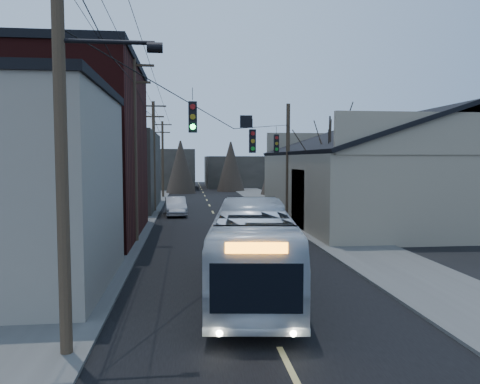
{
  "coord_description": "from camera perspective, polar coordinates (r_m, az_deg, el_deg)",
  "views": [
    {
      "loc": [
        -2.21,
        -7.9,
        4.59
      ],
      "look_at": [
        0.34,
        14.39,
        3.0
      ],
      "focal_mm": 35.0,
      "sensor_mm": 36.0,
      "label": 1
    }
  ],
  "objects": [
    {
      "name": "road_surface",
      "position": [
        38.24,
        -3.16,
        -2.83
      ],
      "size": [
        9.0,
        110.0,
        0.02
      ],
      "primitive_type": "cube",
      "color": "black",
      "rests_on": "ground"
    },
    {
      "name": "sidewalk_left",
      "position": [
        38.41,
        -12.9,
        -2.82
      ],
      "size": [
        4.0,
        110.0,
        0.12
      ],
      "primitive_type": "cube",
      "color": "#474744",
      "rests_on": "ground"
    },
    {
      "name": "sidewalk_right",
      "position": [
        39.15,
        6.39,
        -2.61
      ],
      "size": [
        4.0,
        110.0,
        0.12
      ],
      "primitive_type": "cube",
      "color": "#474744",
      "rests_on": "ground"
    },
    {
      "name": "building_brick",
      "position": [
        28.97,
        -22.19,
        4.57
      ],
      "size": [
        10.0,
        12.0,
        10.0
      ],
      "primitive_type": "cube",
      "color": "black",
      "rests_on": "ground"
    },
    {
      "name": "building_left_far",
      "position": [
        44.51,
        -15.96,
        2.5
      ],
      "size": [
        9.0,
        14.0,
        7.0
      ],
      "primitive_type": "cube",
      "color": "#302C26",
      "rests_on": "ground"
    },
    {
      "name": "warehouse",
      "position": [
        36.29,
        18.27,
        0.86
      ],
      "size": [
        16.16,
        20.6,
        7.73
      ],
      "color": "gray",
      "rests_on": "ground"
    },
    {
      "name": "building_far_left",
      "position": [
        73.01,
        -9.5,
        2.76
      ],
      "size": [
        10.0,
        12.0,
        6.0
      ],
      "primitive_type": "cube",
      "color": "#302C26",
      "rests_on": "ground"
    },
    {
      "name": "building_far_right",
      "position": [
        78.47,
        0.22,
        2.54
      ],
      "size": [
        12.0,
        14.0,
        5.0
      ],
      "primitive_type": "cube",
      "color": "#302C26",
      "rests_on": "ground"
    },
    {
      "name": "bare_tree",
      "position": [
        29.24,
        10.82,
        2.04
      ],
      "size": [
        0.4,
        0.4,
        7.2
      ],
      "primitive_type": "cone",
      "color": "black",
      "rests_on": "ground"
    },
    {
      "name": "utility_lines",
      "position": [
        32.05,
        -8.16,
        4.67
      ],
      "size": [
        11.24,
        45.28,
        10.5
      ],
      "color": "#382B1E",
      "rests_on": "ground"
    },
    {
      "name": "bus",
      "position": [
        16.42,
        1.56,
        -6.75
      ],
      "size": [
        3.88,
        11.09,
        3.03
      ],
      "primitive_type": "imported",
      "rotation": [
        0.0,
        0.0,
        3.02
      ],
      "color": "silver",
      "rests_on": "ground"
    },
    {
      "name": "parked_car",
      "position": [
        38.28,
        -7.85,
        -1.74
      ],
      "size": [
        1.94,
        4.65,
        1.5
      ],
      "primitive_type": "imported",
      "rotation": [
        0.0,
        0.0,
        0.08
      ],
      "color": "#A4A6AC",
      "rests_on": "ground"
    }
  ]
}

